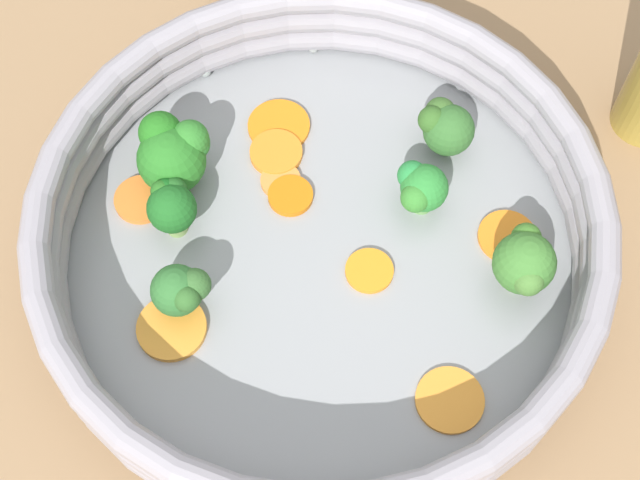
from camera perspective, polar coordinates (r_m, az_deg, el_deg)
ground_plane at (r=0.62m, az=0.00°, el=-1.32°), size 4.00×4.00×0.00m
skillet at (r=0.61m, az=0.00°, el=-0.99°), size 0.36×0.36×0.02m
skillet_rim_wall at (r=0.58m, az=0.00°, el=0.70°), size 0.38×0.38×0.06m
skillet_rivet_left at (r=0.70m, az=-0.44°, el=12.25°), size 0.01×0.01×0.01m
skillet_rivet_right at (r=0.69m, az=-7.36°, el=10.67°), size 0.01×0.01×0.01m
carrot_slice_0 at (r=0.62m, az=11.89°, el=0.21°), size 0.05×0.05×0.00m
carrot_slice_1 at (r=0.64m, az=-2.82°, el=5.59°), size 0.05×0.05×0.01m
carrot_slice_2 at (r=0.63m, az=-11.37°, el=2.56°), size 0.04×0.04×0.00m
carrot_slice_3 at (r=0.57m, az=8.31°, el=-10.10°), size 0.05×0.05×0.00m
carrot_slice_4 at (r=0.59m, az=-9.47°, el=-5.57°), size 0.06×0.06×0.01m
carrot_slice_5 at (r=0.60m, az=3.18°, el=-1.97°), size 0.05×0.05×0.00m
carrot_slice_6 at (r=0.66m, az=-2.65°, el=7.31°), size 0.05×0.05×0.00m
carrot_slice_7 at (r=0.63m, az=-2.54°, el=3.82°), size 0.04×0.04×0.00m
carrot_slice_8 at (r=0.62m, az=-1.90°, el=2.86°), size 0.04×0.04×0.00m
broccoli_floret_0 at (r=0.58m, az=12.96°, el=-1.45°), size 0.05×0.04×0.05m
broccoli_floret_1 at (r=0.61m, az=6.47°, el=3.28°), size 0.04×0.04×0.04m
broccoli_floret_2 at (r=0.62m, az=-9.33°, el=5.60°), size 0.05×0.05×0.05m
broccoli_floret_3 at (r=0.60m, az=-9.50°, el=2.22°), size 0.04×0.03×0.04m
broccoli_floret_4 at (r=0.57m, az=-8.89°, el=-3.22°), size 0.03×0.04×0.04m
broccoli_floret_5 at (r=0.63m, az=8.03°, el=7.20°), size 0.04×0.04×0.04m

